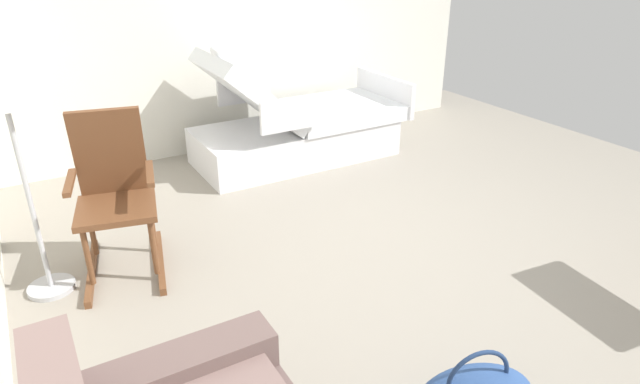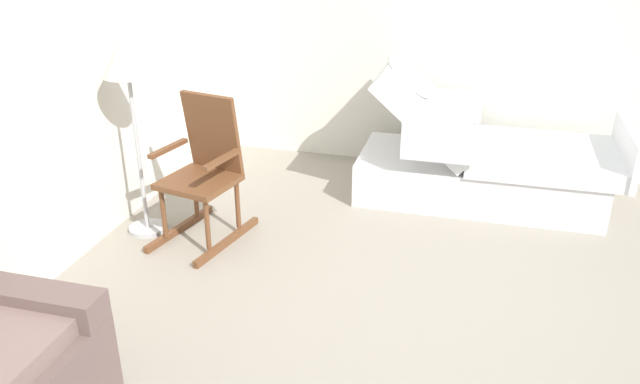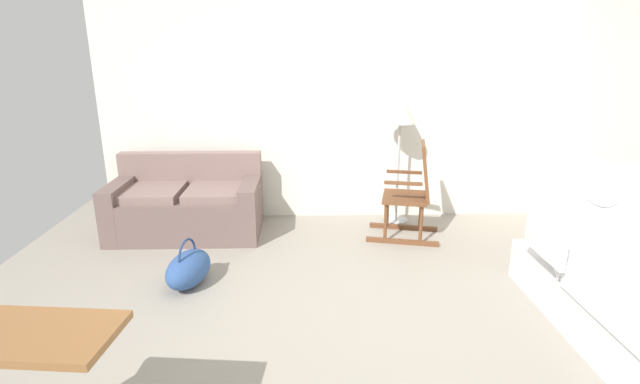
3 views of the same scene
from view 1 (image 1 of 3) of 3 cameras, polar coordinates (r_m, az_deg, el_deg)
name	(u,v)px [view 1 (image 1 of 3)]	position (r m, az deg, el deg)	size (l,w,h in m)	color
ground_plane	(409,248)	(3.90, 9.41, -5.84)	(6.53, 6.53, 0.00)	gray
side_wall	(249,10)	(5.68, -7.47, 18.46)	(0.10, 5.21, 2.70)	silver
hospital_bed	(296,127)	(5.33, -2.51, 6.85)	(1.05, 2.06, 1.21)	silver
rocking_chair	(115,196)	(3.67, -20.78, -0.40)	(0.84, 0.62, 1.05)	brown
floor_lamp	(4,97)	(3.35, -30.41, 8.68)	(0.34, 0.34, 1.48)	#B2B5BA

